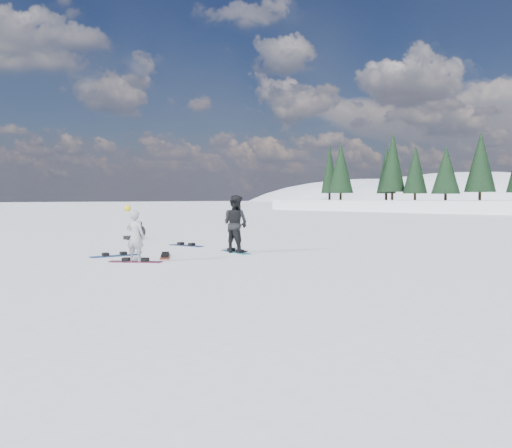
{
  "coord_description": "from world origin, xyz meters",
  "views": [
    {
      "loc": [
        12.32,
        -8.39,
        1.83
      ],
      "look_at": [
        2.13,
        0.99,
        1.1
      ],
      "focal_mm": 35.0,
      "sensor_mm": 36.0,
      "label": 1
    }
  ],
  "objects_px": {
    "seated_rider": "(139,232)",
    "snowboard_loose_b": "(165,257)",
    "snowboard_loose_a": "(114,256)",
    "snowboarder_man": "(235,224)",
    "gear_bag": "(136,235)",
    "snowboarder_woman": "(135,236)",
    "snowboard_loose_c": "(186,246)"
  },
  "relations": [
    {
      "from": "snowboarder_man",
      "to": "gear_bag",
      "type": "relative_size",
      "value": 4.26
    },
    {
      "from": "snowboarder_man",
      "to": "snowboard_loose_a",
      "type": "relative_size",
      "value": 1.28
    },
    {
      "from": "snowboarder_woman",
      "to": "snowboarder_man",
      "type": "relative_size",
      "value": 0.85
    },
    {
      "from": "gear_bag",
      "to": "snowboarder_woman",
      "type": "bearing_deg",
      "value": -29.2
    },
    {
      "from": "snowboarder_woman",
      "to": "snowboard_loose_b",
      "type": "xyz_separation_m",
      "value": [
        -0.52,
        1.32,
        -0.74
      ]
    },
    {
      "from": "snowboarder_man",
      "to": "gear_bag",
      "type": "distance_m",
      "value": 7.9
    },
    {
      "from": "snowboarder_woman",
      "to": "gear_bag",
      "type": "bearing_deg",
      "value": -58.65
    },
    {
      "from": "seated_rider",
      "to": "snowboard_loose_b",
      "type": "xyz_separation_m",
      "value": [
        6.59,
        -2.8,
        -0.3
      ]
    },
    {
      "from": "snowboarder_man",
      "to": "snowboard_loose_c",
      "type": "height_order",
      "value": "snowboarder_man"
    },
    {
      "from": "snowboard_loose_a",
      "to": "snowboarder_man",
      "type": "bearing_deg",
      "value": -16.47
    },
    {
      "from": "gear_bag",
      "to": "snowboard_loose_c",
      "type": "xyz_separation_m",
      "value": [
        4.79,
        -0.54,
        -0.14
      ]
    },
    {
      "from": "gear_bag",
      "to": "snowboard_loose_b",
      "type": "bearing_deg",
      "value": -22.7
    },
    {
      "from": "snowboard_loose_b",
      "to": "gear_bag",
      "type": "bearing_deg",
      "value": -168.62
    },
    {
      "from": "snowboarder_woman",
      "to": "snowboard_loose_a",
      "type": "height_order",
      "value": "snowboarder_woman"
    },
    {
      "from": "gear_bag",
      "to": "snowboard_loose_a",
      "type": "relative_size",
      "value": 0.3
    },
    {
      "from": "snowboarder_woman",
      "to": "seated_rider",
      "type": "xyz_separation_m",
      "value": [
        -7.11,
        4.11,
        -0.45
      ]
    },
    {
      "from": "snowboarder_woman",
      "to": "seated_rider",
      "type": "bearing_deg",
      "value": -59.5
    },
    {
      "from": "snowboard_loose_c",
      "to": "snowboard_loose_b",
      "type": "bearing_deg",
      "value": -58.15
    },
    {
      "from": "snowboarder_man",
      "to": "seated_rider",
      "type": "relative_size",
      "value": 1.84
    },
    {
      "from": "snowboarder_man",
      "to": "snowboard_loose_a",
      "type": "bearing_deg",
      "value": 52.54
    },
    {
      "from": "snowboarder_man",
      "to": "snowboard_loose_b",
      "type": "relative_size",
      "value": 1.28
    },
    {
      "from": "snowboarder_woman",
      "to": "snowboard_loose_a",
      "type": "xyz_separation_m",
      "value": [
        -1.73,
        0.23,
        -0.74
      ]
    },
    {
      "from": "gear_bag",
      "to": "snowboard_loose_a",
      "type": "height_order",
      "value": "gear_bag"
    },
    {
      "from": "seated_rider",
      "to": "snowboard_loose_b",
      "type": "distance_m",
      "value": 7.16
    },
    {
      "from": "snowboarder_man",
      "to": "seated_rider",
      "type": "bearing_deg",
      "value": -14.08
    },
    {
      "from": "snowboarder_man",
      "to": "snowboard_loose_a",
      "type": "xyz_separation_m",
      "value": [
        -1.74,
        -3.48,
        -0.94
      ]
    },
    {
      "from": "snowboard_loose_b",
      "to": "snowboard_loose_c",
      "type": "bearing_deg",
      "value": 168.98
    },
    {
      "from": "seated_rider",
      "to": "snowboard_loose_a",
      "type": "height_order",
      "value": "seated_rider"
    },
    {
      "from": "snowboarder_man",
      "to": "snowboard_loose_b",
      "type": "height_order",
      "value": "snowboarder_man"
    },
    {
      "from": "snowboard_loose_c",
      "to": "snowboard_loose_a",
      "type": "bearing_deg",
      "value": -83.24
    },
    {
      "from": "snowboard_loose_c",
      "to": "snowboard_loose_a",
      "type": "distance_m",
      "value": 3.81
    },
    {
      "from": "seated_rider",
      "to": "snowboard_loose_c",
      "type": "bearing_deg",
      "value": 16.81
    }
  ]
}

